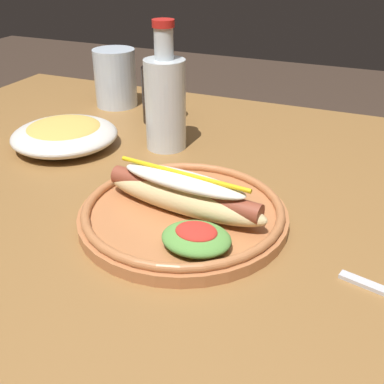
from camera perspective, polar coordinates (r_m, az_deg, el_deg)
name	(u,v)px	position (r m, az deg, el deg)	size (l,w,h in m)	color
dining_table	(160,246)	(0.77, -3.85, -6.51)	(1.23, 0.98, 0.74)	olive
hot_dog_plate	(184,209)	(0.63, -0.99, -2.09)	(0.28, 0.28, 0.08)	#B77042
soda_cup	(160,95)	(0.98, -3.86, 11.54)	(0.07, 0.07, 0.11)	black
water_cup	(115,78)	(1.09, -9.16, 13.34)	(0.09, 0.09, 0.12)	silver
glass_bottle	(165,100)	(0.84, -3.22, 10.94)	(0.07, 0.07, 0.22)	silver
side_bowl	(65,134)	(0.89, -15.01, 6.73)	(0.19, 0.19, 0.05)	silver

